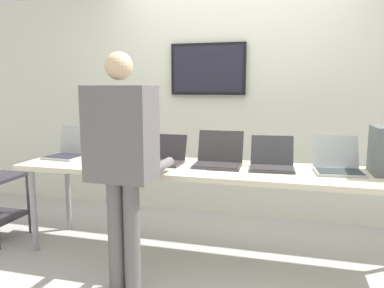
# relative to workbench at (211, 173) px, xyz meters

# --- Properties ---
(ground) EXTENTS (8.00, 8.00, 0.04)m
(ground) POSITION_rel_workbench_xyz_m (0.00, 0.00, -0.74)
(ground) COLOR #B4B3B0
(back_wall) EXTENTS (8.00, 0.11, 2.42)m
(back_wall) POSITION_rel_workbench_xyz_m (-0.01, 1.13, 0.50)
(back_wall) COLOR silver
(back_wall) RESTS_ON ground
(workbench) EXTENTS (3.17, 0.70, 0.77)m
(workbench) POSITION_rel_workbench_xyz_m (0.00, 0.00, 0.00)
(workbench) COLOR beige
(workbench) RESTS_ON ground
(laptop_station_0) EXTENTS (0.35, 0.35, 0.27)m
(laptop_station_0) POSITION_rel_workbench_xyz_m (-1.35, 0.10, 0.11)
(laptop_station_0) COLOR #AFB5B4
(laptop_station_0) RESTS_ON workbench
(laptop_station_1) EXTENTS (0.36, 0.32, 0.22)m
(laptop_station_1) POSITION_rel_workbench_xyz_m (-0.87, 0.09, 0.10)
(laptop_station_1) COLOR #A8ADB9
(laptop_station_1) RESTS_ON workbench
(laptop_station_2) EXTENTS (0.36, 0.31, 0.23)m
(laptop_station_2) POSITION_rel_workbench_xyz_m (-0.42, 0.06, 0.10)
(laptop_station_2) COLOR #3A3338
(laptop_station_2) RESTS_ON workbench
(laptop_station_3) EXTENTS (0.39, 0.37, 0.27)m
(laptop_station_3) POSITION_rel_workbench_xyz_m (0.04, 0.09, 0.11)
(laptop_station_3) COLOR #3C3A3C
(laptop_station_3) RESTS_ON workbench
(laptop_station_4) EXTENTS (0.36, 0.37, 0.24)m
(laptop_station_4) POSITION_rel_workbench_xyz_m (0.47, 0.09, 0.10)
(laptop_station_4) COLOR #36373B
(laptop_station_4) RESTS_ON workbench
(laptop_station_5) EXTENTS (0.37, 0.38, 0.26)m
(laptop_station_5) POSITION_rel_workbench_xyz_m (0.96, 0.10, 0.11)
(laptop_station_5) COLOR #ADB4B6
(laptop_station_5) RESTS_ON workbench
(person) EXTENTS (0.45, 0.60, 1.62)m
(person) POSITION_rel_workbench_xyz_m (-0.47, -0.62, 0.26)
(person) COLOR #656060
(person) RESTS_ON ground
(paper_sheet) EXTENTS (0.25, 0.33, 0.00)m
(paper_sheet) POSITION_rel_workbench_xyz_m (-0.11, -0.17, 0.05)
(paper_sheet) COLOR white
(paper_sheet) RESTS_ON workbench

